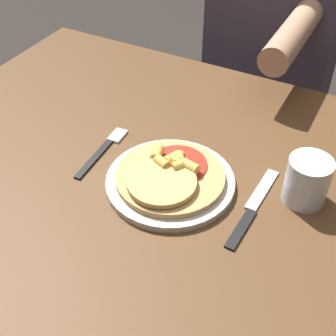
# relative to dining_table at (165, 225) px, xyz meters

# --- Properties ---
(dining_table) EXTENTS (1.21, 0.97, 0.72)m
(dining_table) POSITION_rel_dining_table_xyz_m (0.00, 0.00, 0.00)
(dining_table) COLOR brown
(dining_table) RESTS_ON ground_plane
(plate) EXTENTS (0.24, 0.24, 0.01)m
(plate) POSITION_rel_dining_table_xyz_m (-0.00, 0.02, 0.10)
(plate) COLOR beige
(plate) RESTS_ON dining_table
(pizza) EXTENTS (0.21, 0.21, 0.04)m
(pizza) POSITION_rel_dining_table_xyz_m (-0.00, 0.02, 0.12)
(pizza) COLOR tan
(pizza) RESTS_ON plate
(fork) EXTENTS (0.03, 0.18, 0.00)m
(fork) POSITION_rel_dining_table_xyz_m (-0.17, 0.05, 0.10)
(fork) COLOR black
(fork) RESTS_ON dining_table
(knife) EXTENTS (0.03, 0.22, 0.00)m
(knife) POSITION_rel_dining_table_xyz_m (0.16, 0.03, 0.10)
(knife) COLOR black
(knife) RESTS_ON dining_table
(drinking_glass) EXTENTS (0.08, 0.08, 0.09)m
(drinking_glass) POSITION_rel_dining_table_xyz_m (0.23, 0.10, 0.14)
(drinking_glass) COLOR silver
(drinking_glass) RESTS_ON dining_table
(person_diner) EXTENTS (0.37, 0.52, 1.16)m
(person_diner) POSITION_rel_dining_table_xyz_m (-0.03, 0.76, 0.05)
(person_diner) COLOR #2D2D38
(person_diner) RESTS_ON ground_plane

